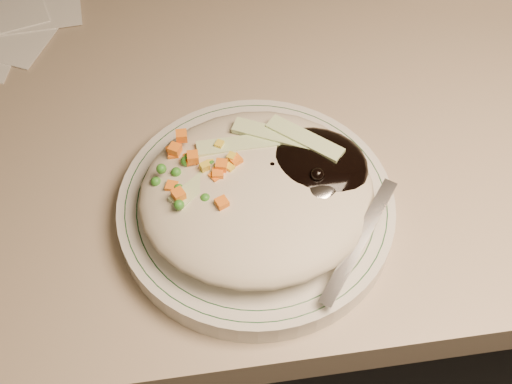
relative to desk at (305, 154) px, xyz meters
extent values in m
cube|color=tan|center=(0.00, 0.00, 0.18)|extent=(1.40, 0.70, 0.04)
cylinder|color=silver|center=(-0.09, -0.22, 0.21)|extent=(0.23, 0.23, 0.02)
torus|color=#144723|center=(-0.09, -0.22, 0.22)|extent=(0.22, 0.22, 0.00)
torus|color=#144723|center=(-0.09, -0.22, 0.22)|extent=(0.20, 0.20, 0.00)
ellipsoid|color=#C0B89C|center=(-0.09, -0.22, 0.24)|extent=(0.19, 0.18, 0.04)
ellipsoid|color=black|center=(-0.05, -0.21, 0.25)|extent=(0.10, 0.09, 0.03)
ellipsoid|color=orange|center=(-0.14, -0.20, 0.24)|extent=(0.08, 0.08, 0.02)
sphere|color=black|center=(-0.08, -0.21, 0.25)|extent=(0.01, 0.01, 0.01)
sphere|color=black|center=(-0.05, -0.20, 0.25)|extent=(0.01, 0.01, 0.01)
sphere|color=black|center=(-0.03, -0.21, 0.26)|extent=(0.01, 0.01, 0.01)
sphere|color=black|center=(-0.04, -0.20, 0.25)|extent=(0.01, 0.01, 0.01)
sphere|color=black|center=(-0.05, -0.22, 0.26)|extent=(0.01, 0.01, 0.01)
sphere|color=black|center=(-0.05, -0.21, 0.25)|extent=(0.01, 0.01, 0.01)
sphere|color=black|center=(-0.04, -0.20, 0.25)|extent=(0.01, 0.01, 0.01)
cube|color=orange|center=(-0.14, -0.19, 0.26)|extent=(0.01, 0.01, 0.01)
cube|color=orange|center=(-0.13, -0.22, 0.25)|extent=(0.01, 0.01, 0.01)
cube|color=orange|center=(-0.16, -0.18, 0.26)|extent=(0.01, 0.01, 0.01)
cube|color=orange|center=(-0.12, -0.21, 0.26)|extent=(0.01, 0.01, 0.01)
cube|color=orange|center=(-0.12, -0.21, 0.26)|extent=(0.01, 0.01, 0.01)
cube|color=orange|center=(-0.16, -0.18, 0.25)|extent=(0.01, 0.01, 0.01)
cube|color=orange|center=(-0.14, -0.19, 0.26)|extent=(0.01, 0.01, 0.01)
cube|color=orange|center=(-0.13, -0.21, 0.26)|extent=(0.01, 0.01, 0.01)
cube|color=orange|center=(-0.11, -0.20, 0.26)|extent=(0.01, 0.01, 0.01)
cube|color=orange|center=(-0.15, -0.17, 0.26)|extent=(0.01, 0.01, 0.01)
cube|color=orange|center=(-0.16, -0.23, 0.26)|extent=(0.01, 0.01, 0.01)
cube|color=orange|center=(-0.12, -0.24, 0.26)|extent=(0.01, 0.01, 0.01)
cube|color=orange|center=(-0.16, -0.21, 0.25)|extent=(0.01, 0.01, 0.01)
cube|color=orange|center=(-0.16, -0.18, 0.25)|extent=(0.01, 0.01, 0.01)
sphere|color=#388C28|center=(-0.12, -0.20, 0.25)|extent=(0.01, 0.01, 0.01)
sphere|color=#388C28|center=(-0.16, -0.24, 0.26)|extent=(0.01, 0.01, 0.01)
sphere|color=#388C28|center=(-0.16, -0.20, 0.26)|extent=(0.01, 0.01, 0.01)
sphere|color=#388C28|center=(-0.17, -0.20, 0.26)|extent=(0.01, 0.01, 0.01)
sphere|color=#388C28|center=(-0.13, -0.20, 0.25)|extent=(0.01, 0.01, 0.01)
sphere|color=#388C28|center=(-0.12, -0.23, 0.25)|extent=(0.01, 0.01, 0.01)
sphere|color=#388C28|center=(-0.14, -0.21, 0.25)|extent=(0.01, 0.01, 0.01)
sphere|color=#388C28|center=(-0.15, -0.22, 0.25)|extent=(0.01, 0.01, 0.01)
sphere|color=#388C28|center=(-0.17, -0.21, 0.25)|extent=(0.01, 0.01, 0.01)
sphere|color=#388C28|center=(-0.15, -0.19, 0.26)|extent=(0.01, 0.01, 0.01)
sphere|color=#388C28|center=(-0.15, -0.19, 0.26)|extent=(0.01, 0.01, 0.01)
sphere|color=#388C28|center=(-0.16, -0.22, 0.25)|extent=(0.01, 0.01, 0.01)
sphere|color=#388C28|center=(-0.14, -0.23, 0.26)|extent=(0.01, 0.01, 0.01)
sphere|color=#388C28|center=(-0.10, -0.18, 0.25)|extent=(0.01, 0.01, 0.01)
cube|color=yellow|center=(-0.13, -0.20, 0.25)|extent=(0.01, 0.01, 0.01)
cube|color=yellow|center=(-0.11, -0.21, 0.26)|extent=(0.01, 0.01, 0.01)
cube|color=yellow|center=(-0.14, -0.19, 0.25)|extent=(0.01, 0.01, 0.01)
cube|color=yellow|center=(-0.13, -0.20, 0.26)|extent=(0.01, 0.01, 0.01)
cube|color=yellow|center=(-0.14, -0.21, 0.25)|extent=(0.01, 0.01, 0.01)
cube|color=yellow|center=(-0.11, -0.20, 0.26)|extent=(0.01, 0.01, 0.01)
cube|color=yellow|center=(-0.12, -0.18, 0.26)|extent=(0.01, 0.01, 0.01)
cube|color=yellow|center=(-0.13, -0.21, 0.25)|extent=(0.01, 0.01, 0.01)
cube|color=#B2D18C|center=(-0.10, -0.18, 0.26)|extent=(0.07, 0.02, 0.00)
cube|color=#B2D18C|center=(-0.07, -0.18, 0.26)|extent=(0.07, 0.04, 0.00)
cube|color=#B2D18C|center=(-0.13, -0.21, 0.26)|extent=(0.06, 0.05, 0.00)
cube|color=#B2D18C|center=(-0.05, -0.19, 0.26)|extent=(0.06, 0.06, 0.00)
cube|color=#B2D18C|center=(-0.09, -0.23, 0.25)|extent=(0.07, 0.04, 0.00)
ellipsoid|color=silver|center=(-0.05, -0.23, 0.25)|extent=(0.06, 0.06, 0.01)
cube|color=silver|center=(-0.02, -0.28, 0.24)|extent=(0.08, 0.10, 0.03)
camera|label=1|loc=(-0.14, -0.55, 0.71)|focal=50.00mm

